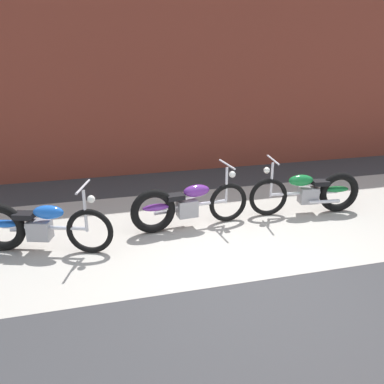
{
  "coord_description": "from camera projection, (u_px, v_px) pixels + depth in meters",
  "views": [
    {
      "loc": [
        -1.95,
        -4.19,
        2.85
      ],
      "look_at": [
        -0.46,
        1.44,
        0.75
      ],
      "focal_mm": 38.47,
      "sensor_mm": 36.0,
      "label": 1
    }
  ],
  "objects": [
    {
      "name": "ground_plane",
      "position": [
        256.0,
        281.0,
        5.24
      ],
      "size": [
        80.0,
        80.0,
        0.0
      ],
      "primitive_type": "plane",
      "color": "#38383A"
    },
    {
      "name": "sidewalk_slab",
      "position": [
        214.0,
        226.0,
        6.83
      ],
      "size": [
        36.0,
        3.5,
        0.01
      ],
      "primitive_type": "cube",
      "color": "#B2ADA3",
      "rests_on": "ground"
    },
    {
      "name": "brick_building_wall",
      "position": [
        169.0,
        70.0,
        9.19
      ],
      "size": [
        36.0,
        0.5,
        4.61
      ],
      "primitive_type": "cube",
      "color": "brown",
      "rests_on": "ground"
    },
    {
      "name": "motorcycle_blue",
      "position": [
        34.0,
        226.0,
        5.87
      ],
      "size": [
        1.94,
        0.85,
        1.03
      ],
      "rotation": [
        0.0,
        0.0,
        -0.32
      ],
      "color": "black",
      "rests_on": "ground"
    },
    {
      "name": "motorcycle_purple",
      "position": [
        183.0,
        205.0,
        6.63
      ],
      "size": [
        2.01,
        0.58,
        1.03
      ],
      "rotation": [
        0.0,
        0.0,
        0.09
      ],
      "color": "black",
      "rests_on": "ground"
    },
    {
      "name": "motorcycle_green",
      "position": [
        313.0,
        192.0,
        7.24
      ],
      "size": [
        2.0,
        0.61,
        1.03
      ],
      "rotation": [
        0.0,
        0.0,
        3.02
      ],
      "color": "black",
      "rests_on": "ground"
    }
  ]
}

